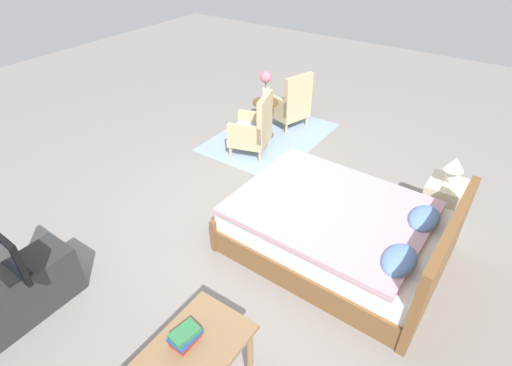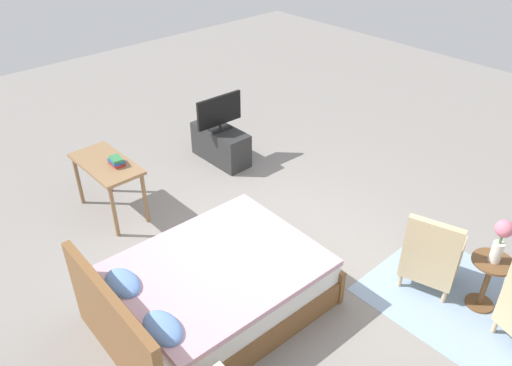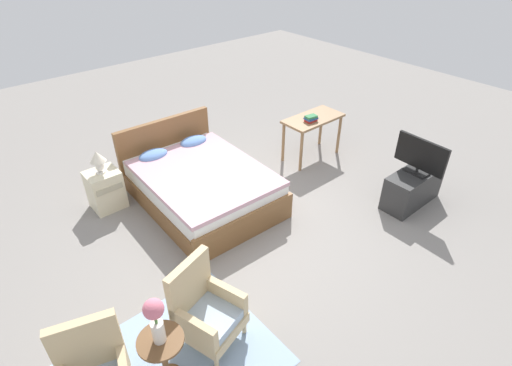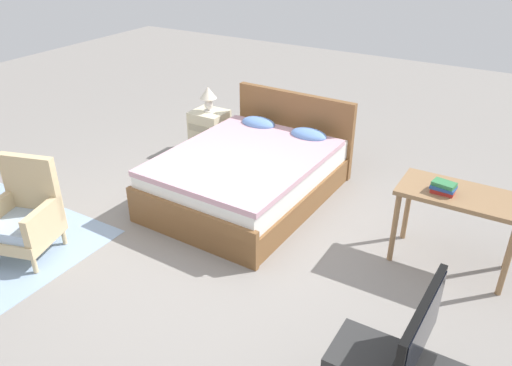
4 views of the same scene
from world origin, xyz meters
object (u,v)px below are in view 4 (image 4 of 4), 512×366
object	(u,v)px
bed	(251,173)
nightstand	(210,132)
vanity_desk	(459,204)
table_lamp	(208,96)
armchair_by_window_right	(25,217)
book_stack	(443,187)
tv_flatscreen	(419,336)

from	to	relation	value
bed	nightstand	world-z (taller)	bed
nightstand	vanity_desk	world-z (taller)	vanity_desk
bed	table_lamp	bearing A→B (deg)	145.38
armchair_by_window_right	book_stack	bearing A→B (deg)	27.99
bed	vanity_desk	size ratio (longest dim) A/B	2.11
bed	table_lamp	size ratio (longest dim) A/B	6.65
bed	book_stack	distance (m)	2.12
armchair_by_window_right	book_stack	size ratio (longest dim) A/B	4.40
armchair_by_window_right	table_lamp	distance (m)	2.76
bed	armchair_by_window_right	bearing A→B (deg)	-122.27
armchair_by_window_right	tv_flatscreen	bearing A→B (deg)	-0.87
armchair_by_window_right	book_stack	xyz separation A→B (m)	(3.29, 1.75, 0.41)
table_lamp	book_stack	xyz separation A→B (m)	(3.16, -0.97, -0.00)
armchair_by_window_right	tv_flatscreen	xyz separation A→B (m)	(3.56, -0.05, 0.40)
armchair_by_window_right	book_stack	world-z (taller)	armchair_by_window_right
armchair_by_window_right	nightstand	world-z (taller)	armchair_by_window_right
armchair_by_window_right	bed	bearing A→B (deg)	57.73
vanity_desk	book_stack	bearing A→B (deg)	-152.66
tv_flatscreen	nightstand	bearing A→B (deg)	140.97
nightstand	tv_flatscreen	bearing A→B (deg)	-39.03
armchair_by_window_right	vanity_desk	world-z (taller)	armchair_by_window_right
tv_flatscreen	vanity_desk	bearing A→B (deg)	93.79
bed	vanity_desk	xyz separation A→B (m)	(2.20, -0.14, 0.34)
bed	vanity_desk	world-z (taller)	bed
tv_flatscreen	book_stack	size ratio (longest dim) A/B	3.59
book_stack	nightstand	bearing A→B (deg)	162.86
table_lamp	book_stack	distance (m)	3.30
vanity_desk	table_lamp	bearing A→B (deg)	164.77
vanity_desk	armchair_by_window_right	bearing A→B (deg)	-152.04
bed	book_stack	xyz separation A→B (m)	(2.05, -0.21, 0.50)
bed	book_stack	size ratio (longest dim) A/B	10.49
armchair_by_window_right	table_lamp	size ratio (longest dim) A/B	2.79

